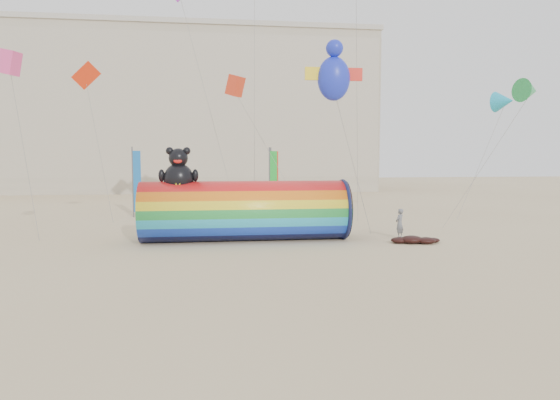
{
  "coord_description": "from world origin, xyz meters",
  "views": [
    {
      "loc": [
        -2.64,
        -22.24,
        4.51
      ],
      "look_at": [
        0.5,
        1.5,
        2.4
      ],
      "focal_mm": 32.0,
      "sensor_mm": 36.0,
      "label": 1
    }
  ],
  "objects": [
    {
      "name": "fabric_bundle",
      "position": [
        7.68,
        2.21,
        0.17
      ],
      "size": [
        2.62,
        1.35,
        0.41
      ],
      "color": "black",
      "rests_on": "ground"
    },
    {
      "name": "kite_handler",
      "position": [
        7.46,
        3.88,
        0.82
      ],
      "size": [
        0.7,
        0.69,
        1.63
      ],
      "primitive_type": "imported",
      "rotation": [
        0.0,
        0.0,
        3.87
      ],
      "color": "slate",
      "rests_on": "ground"
    },
    {
      "name": "festival_banners",
      "position": [
        -1.46,
        16.42,
        2.64
      ],
      "size": [
        11.05,
        1.79,
        5.2
      ],
      "color": "#59595E",
      "rests_on": "ground"
    },
    {
      "name": "ground",
      "position": [
        0.0,
        0.0,
        0.0
      ],
      "size": [
        160.0,
        160.0,
        0.0
      ],
      "primitive_type": "plane",
      "color": "#CCB58C",
      "rests_on": "ground"
    },
    {
      "name": "windsock_assembly",
      "position": [
        -1.03,
        4.29,
        1.68
      ],
      "size": [
        10.97,
        3.34,
        5.06
      ],
      "color": "red",
      "rests_on": "ground"
    },
    {
      "name": "hotel_building",
      "position": [
        -12.0,
        45.95,
        10.31
      ],
      "size": [
        60.4,
        15.4,
        20.6
      ],
      "color": "#B7AD99",
      "rests_on": "ground"
    }
  ]
}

